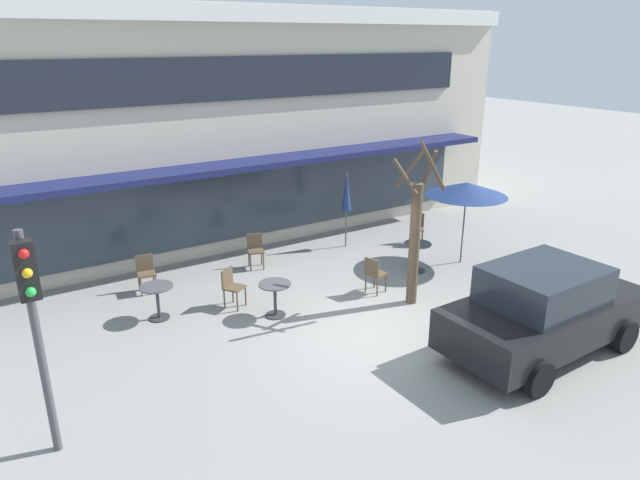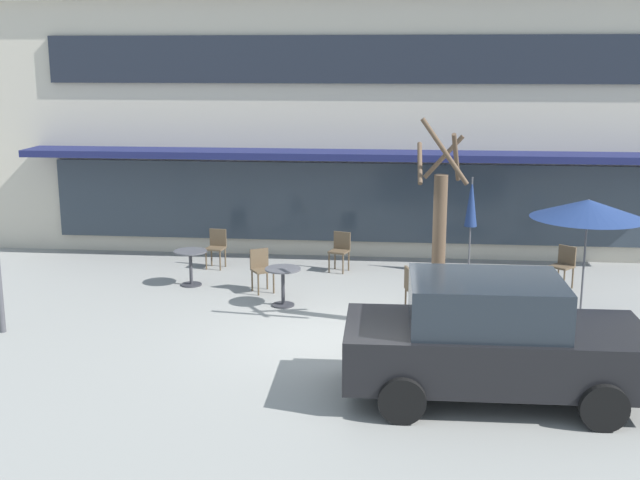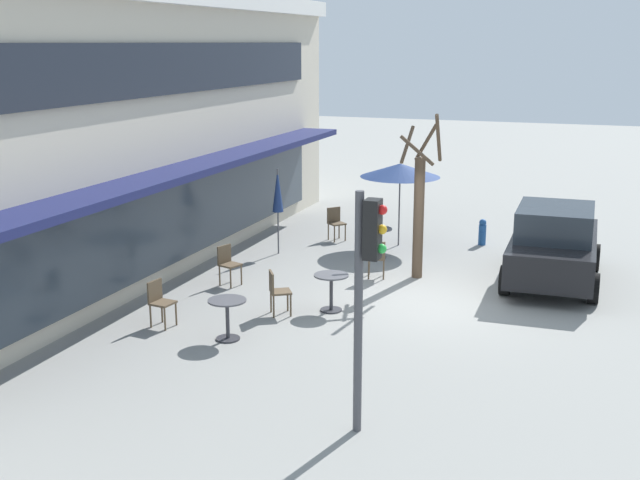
% 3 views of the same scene
% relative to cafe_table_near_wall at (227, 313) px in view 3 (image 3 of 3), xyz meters
% --- Properties ---
extents(ground_plane, '(80.00, 80.00, 0.00)m').
position_rel_cafe_table_near_wall_xyz_m(ground_plane, '(3.46, -3.08, -0.52)').
color(ground_plane, gray).
extents(building_facade, '(18.78, 9.10, 6.55)m').
position_rel_cafe_table_near_wall_xyz_m(building_facade, '(3.46, 6.88, 2.76)').
color(building_facade, beige).
rests_on(building_facade, ground).
extents(cafe_table_near_wall, '(0.70, 0.70, 0.76)m').
position_rel_cafe_table_near_wall_xyz_m(cafe_table_near_wall, '(0.00, 0.00, 0.00)').
color(cafe_table_near_wall, '#333338').
rests_on(cafe_table_near_wall, ground).
extents(cafe_table_streetside, '(0.70, 0.70, 0.76)m').
position_rel_cafe_table_near_wall_xyz_m(cafe_table_streetside, '(6.43, -0.99, 0.00)').
color(cafe_table_streetside, '#333338').
rests_on(cafe_table_streetside, ground).
extents(cafe_table_by_tree, '(0.70, 0.70, 0.76)m').
position_rel_cafe_table_near_wall_xyz_m(cafe_table_by_tree, '(2.17, -1.24, 0.00)').
color(cafe_table_by_tree, '#333338').
rests_on(cafe_table_by_tree, ground).
extents(patio_umbrella_green_folded, '(0.28, 0.28, 2.20)m').
position_rel_cafe_table_near_wall_xyz_m(patio_umbrella_green_folded, '(5.97, 1.52, 1.11)').
color(patio_umbrella_green_folded, '#4C4C51').
rests_on(patio_umbrella_green_folded, ground).
extents(patio_umbrella_cream_folded, '(2.10, 2.10, 2.20)m').
position_rel_cafe_table_near_wall_xyz_m(patio_umbrella_cream_folded, '(7.86, -1.16, 1.51)').
color(patio_umbrella_cream_folded, '#4C4C51').
rests_on(patio_umbrella_cream_folded, ground).
extents(cafe_chair_0, '(0.45, 0.45, 0.89)m').
position_rel_cafe_table_near_wall_xyz_m(cafe_chair_0, '(0.21, 1.53, 0.01)').
color(cafe_chair_0, brown).
rests_on(cafe_chair_0, ground).
extents(cafe_chair_1, '(0.56, 0.56, 0.89)m').
position_rel_cafe_table_near_wall_xyz_m(cafe_chair_1, '(7.86, 0.62, 0.01)').
color(cafe_chair_1, brown).
rests_on(cafe_chair_1, ground).
extents(cafe_chair_2, '(0.49, 0.49, 0.89)m').
position_rel_cafe_table_near_wall_xyz_m(cafe_chair_2, '(4.68, -1.46, 0.01)').
color(cafe_chair_2, brown).
rests_on(cafe_chair_2, ground).
extents(cafe_chair_3, '(0.55, 0.55, 0.89)m').
position_rel_cafe_table_near_wall_xyz_m(cafe_chair_3, '(1.57, -0.31, 0.01)').
color(cafe_chair_3, brown).
rests_on(cafe_chair_3, ground).
extents(cafe_chair_4, '(0.51, 0.51, 0.89)m').
position_rel_cafe_table_near_wall_xyz_m(cafe_chair_4, '(3.07, 1.52, 0.01)').
color(cafe_chair_4, brown).
rests_on(cafe_chair_4, ground).
extents(parked_sedan, '(4.23, 2.08, 1.76)m').
position_rel_cafe_table_near_wall_xyz_m(parked_sedan, '(5.73, -5.27, 0.36)').
color(parked_sedan, black).
rests_on(parked_sedan, ground).
extents(street_tree, '(0.86, 0.86, 3.79)m').
position_rel_cafe_table_near_wall_xyz_m(street_tree, '(5.09, -2.33, 1.12)').
color(street_tree, brown).
rests_on(street_tree, ground).
extents(traffic_light_pole, '(0.26, 0.44, 3.40)m').
position_rel_cafe_table_near_wall_xyz_m(traffic_light_pole, '(-2.56, -3.37, 1.78)').
color(traffic_light_pole, '#47474C').
rests_on(traffic_light_pole, ground).
extents(fire_hydrant, '(0.36, 0.20, 0.71)m').
position_rel_cafe_table_near_wall_xyz_m(fire_hydrant, '(8.66, -3.25, -0.16)').
color(fire_hydrant, '#1E4C8C').
rests_on(fire_hydrant, ground).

